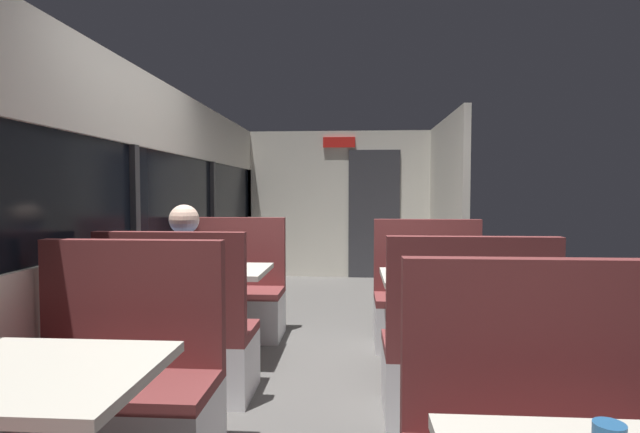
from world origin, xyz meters
TOP-DOWN VIEW (x-y plane):
  - ground_plane at (0.00, 0.00)m, footprint 3.30×9.20m
  - carriage_window_panel_left at (-1.45, 0.00)m, footprint 0.09×8.48m
  - carriage_end_bulkhead at (0.06, 4.19)m, footprint 2.90×0.11m
  - carriage_aisle_panel_right at (1.45, 3.00)m, footprint 0.08×2.40m
  - dining_table_near_window at (-0.89, -2.09)m, footprint 0.90×0.70m
  - bench_near_window_facing_entry at (-0.89, -1.39)m, footprint 0.95×0.50m
  - dining_table_mid_window at (-0.89, 0.16)m, footprint 0.90×0.70m
  - bench_mid_window_facing_end at (-0.89, -0.54)m, footprint 0.95×0.50m
  - bench_mid_window_facing_entry at (-0.89, 0.86)m, footprint 0.95×0.50m
  - dining_table_rear_aisle at (0.89, -0.04)m, footprint 0.90×0.70m
  - bench_rear_aisle_facing_end at (0.89, -0.74)m, footprint 0.95×0.50m
  - bench_rear_aisle_facing_entry at (0.89, 0.66)m, footprint 0.95×0.50m
  - seated_passenger at (-0.89, -0.47)m, footprint 0.47×0.55m

SIDE VIEW (x-z plane):
  - ground_plane at x=0.00m, z-range -0.02..0.00m
  - bench_near_window_facing_entry at x=-0.89m, z-range -0.22..0.88m
  - bench_mid_window_facing_end at x=-0.89m, z-range -0.22..0.88m
  - bench_mid_window_facing_entry at x=-0.89m, z-range -0.22..0.88m
  - bench_rear_aisle_facing_end at x=0.89m, z-range -0.22..0.88m
  - bench_rear_aisle_facing_entry at x=0.89m, z-range -0.22..0.88m
  - seated_passenger at x=-0.89m, z-range -0.09..1.17m
  - dining_table_near_window at x=-0.89m, z-range 0.27..1.01m
  - dining_table_mid_window at x=-0.89m, z-range 0.27..1.01m
  - dining_table_rear_aisle at x=0.89m, z-range 0.27..1.01m
  - carriage_window_panel_left at x=-1.45m, z-range -0.04..2.26m
  - carriage_end_bulkhead at x=0.06m, z-range -0.01..2.29m
  - carriage_aisle_panel_right at x=1.45m, z-range 0.00..2.30m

